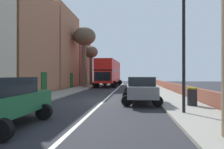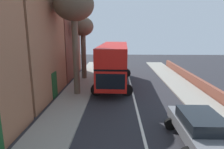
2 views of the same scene
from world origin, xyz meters
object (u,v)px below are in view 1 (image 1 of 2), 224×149
at_px(double_decker_bus, 109,72).
at_px(street_tree_left_0, 85,38).
at_px(parked_car_green_left_0, 0,100).
at_px(street_tree_left_2, 91,54).
at_px(litter_bin_right, 192,96).
at_px(lamppost_right, 184,31).
at_px(parked_car_grey_right_2, 138,84).
at_px(parked_car_grey_right_4, 140,88).

bearing_deg(double_decker_bus, street_tree_left_0, -133.74).
bearing_deg(parked_car_green_left_0, street_tree_left_2, 95.91).
bearing_deg(litter_bin_right, parked_car_green_left_0, -148.15).
distance_m(lamppost_right, litter_bin_right, 3.90).
relative_size(street_tree_left_2, litter_bin_right, 6.63).
xyz_separation_m(street_tree_left_0, lamppost_right, (9.09, -16.92, -3.31)).
xyz_separation_m(parked_car_green_left_0, litter_bin_right, (7.80, 4.84, -0.35)).
distance_m(parked_car_grey_right_2, lamppost_right, 10.19).
xyz_separation_m(parked_car_grey_right_2, litter_bin_right, (2.80, -7.57, -0.29)).
bearing_deg(parked_car_grey_right_4, street_tree_left_0, 118.43).
relative_size(lamppost_right, litter_bin_right, 6.21).
bearing_deg(parked_car_green_left_0, lamppost_right, 22.43).
bearing_deg(parked_car_grey_right_4, parked_car_grey_right_2, 90.02).
bearing_deg(street_tree_left_0, double_decker_bus, 46.26).
bearing_deg(street_tree_left_2, street_tree_left_0, -86.65).
height_order(parked_car_grey_right_4, lamppost_right, lamppost_right).
relative_size(parked_car_grey_right_4, street_tree_left_0, 0.53).
relative_size(parked_car_green_left_0, litter_bin_right, 3.98).
relative_size(parked_car_grey_right_4, lamppost_right, 0.72).
height_order(parked_car_grey_right_2, litter_bin_right, parked_car_grey_right_2).
xyz_separation_m(street_tree_left_0, street_tree_left_2, (-0.33, 5.65, -1.67)).
xyz_separation_m(double_decker_bus, parked_car_green_left_0, (-0.80, -22.96, -1.37)).
distance_m(double_decker_bus, litter_bin_right, 19.50).
relative_size(parked_car_grey_right_2, parked_car_grey_right_4, 0.96).
height_order(double_decker_bus, litter_bin_right, double_decker_bus).
xyz_separation_m(double_decker_bus, street_tree_left_0, (-3.09, -3.23, 4.76)).
bearing_deg(street_tree_left_0, parked_car_grey_right_4, -61.57).
xyz_separation_m(parked_car_grey_right_4, lamppost_right, (1.80, -3.44, 2.84)).
bearing_deg(lamppost_right, parked_car_grey_right_4, 117.58).
height_order(parked_car_grey_right_2, street_tree_left_0, street_tree_left_0).
relative_size(parked_car_green_left_0, parked_car_grey_right_2, 0.92).
bearing_deg(street_tree_left_0, parked_car_grey_right_2, -45.06).
bearing_deg(double_decker_bus, parked_car_grey_right_2, -68.28).
bearing_deg(parked_car_grey_right_4, lamppost_right, -62.42).
height_order(parked_car_green_left_0, parked_car_grey_right_2, parked_car_green_left_0).
xyz_separation_m(double_decker_bus, parked_car_grey_right_2, (4.20, -10.54, -1.43)).
bearing_deg(parked_car_green_left_0, parked_car_grey_right_4, 51.33).
bearing_deg(parked_car_grey_right_2, lamppost_right, -79.39).
bearing_deg(street_tree_left_2, lamppost_right, -67.33).
bearing_deg(parked_car_grey_right_4, double_decker_bus, 104.11).
bearing_deg(parked_car_green_left_0, litter_bin_right, 31.85).
distance_m(double_decker_bus, street_tree_left_2, 5.21).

